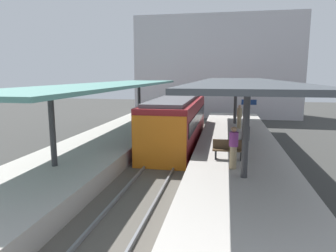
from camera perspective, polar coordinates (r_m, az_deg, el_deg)
name	(u,v)px	position (r m, az deg, el deg)	size (l,w,h in m)	color
ground_plane	(167,161)	(16.83, -0.12, -6.61)	(80.00, 80.00, 0.00)	#383835
platform_left	(102,149)	(17.79, -12.27, -4.27)	(4.40, 28.00, 1.00)	#ADA8A0
platform_right	(238,156)	(16.44, 13.06, -5.46)	(4.40, 28.00, 1.00)	#ADA8A0
track_ballast	(167,159)	(16.81, -0.12, -6.29)	(3.20, 28.00, 0.20)	#59544C
rail_near_side	(155,156)	(16.91, -2.53, -5.60)	(0.08, 28.00, 0.14)	slate
rail_far_side	(180,157)	(16.64, 2.32, -5.84)	(0.08, 28.00, 0.14)	slate
commuter_train	(177,121)	(19.63, 1.69, 0.90)	(2.78, 10.96, 3.10)	maroon
canopy_left	(109,86)	(18.59, -10.97, 7.44)	(4.18, 21.00, 3.17)	#333335
canopy_right	(240,82)	(17.29, 13.37, 7.97)	(4.18, 21.00, 3.41)	#333335
platform_bench	(228,149)	(13.71, 11.31, -4.26)	(1.40, 0.41, 0.86)	black
platform_sign	(249,109)	(19.25, 14.94, 3.10)	(0.90, 0.08, 2.21)	#262628
litter_bin	(246,134)	(17.81, 14.42, -1.38)	(0.44, 0.44, 0.80)	#2D2D30
passenger_near_bench	(233,147)	(12.30, 12.21, -3.87)	(0.36, 0.36, 1.71)	#998460
passenger_mid_platform	(239,116)	(21.62, 13.28, 1.78)	(0.36, 0.36, 1.64)	#998460
station_building_backdrop	(217,68)	(35.89, 9.23, 10.80)	(18.00, 6.00, 11.00)	#B7B2B7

